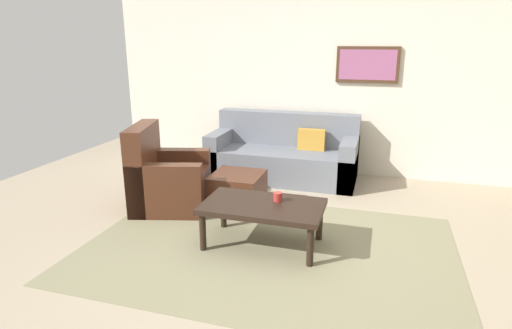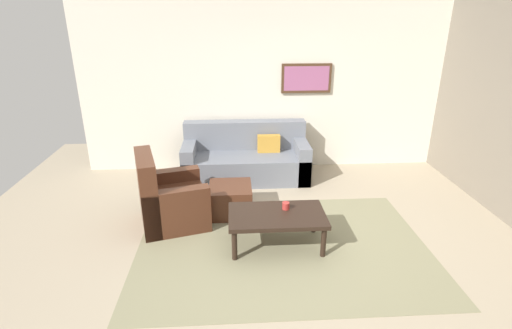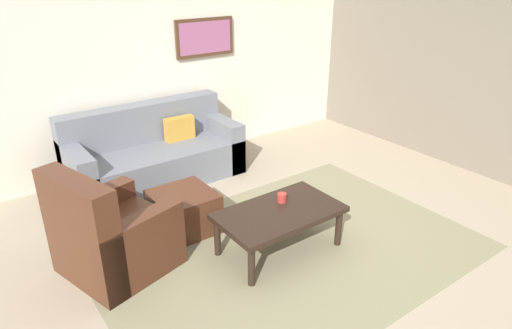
{
  "view_description": "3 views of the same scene",
  "coord_description": "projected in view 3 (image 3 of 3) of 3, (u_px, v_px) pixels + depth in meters",
  "views": [
    {
      "loc": [
        0.92,
        -3.41,
        1.85
      ],
      "look_at": [
        -0.2,
        0.26,
        0.71
      ],
      "focal_mm": 29.71,
      "sensor_mm": 36.0,
      "label": 1
    },
    {
      "loc": [
        -0.55,
        -3.83,
        2.56
      ],
      "look_at": [
        -0.28,
        0.48,
        0.85
      ],
      "focal_mm": 27.37,
      "sensor_mm": 36.0,
      "label": 2
    },
    {
      "loc": [
        -2.28,
        -2.63,
        2.41
      ],
      "look_at": [
        0.02,
        0.53,
        0.66
      ],
      "focal_mm": 31.82,
      "sensor_mm": 36.0,
      "label": 3
    }
  ],
  "objects": [
    {
      "name": "ground_plane",
      "position": [
        288.0,
        249.0,
        4.15
      ],
      "size": [
        8.0,
        8.0,
        0.0
      ],
      "primitive_type": "plane",
      "color": "tan"
    },
    {
      "name": "rear_partition",
      "position": [
        154.0,
        52.0,
        5.49
      ],
      "size": [
        6.0,
        0.12,
        2.8
      ],
      "primitive_type": "cube",
      "color": "silver",
      "rests_on": "ground_plane"
    },
    {
      "name": "stone_feature_panel",
      "position": [
        493.0,
        58.0,
        5.18
      ],
      "size": [
        0.12,
        5.2,
        2.8
      ],
      "primitive_type": "cube",
      "color": "slate",
      "rests_on": "ground_plane"
    },
    {
      "name": "area_rug",
      "position": [
        288.0,
        249.0,
        4.14
      ],
      "size": [
        3.34,
        2.33,
        0.01
      ],
      "primitive_type": "cube",
      "color": "gray",
      "rests_on": "ground_plane"
    },
    {
      "name": "couch_main",
      "position": [
        153.0,
        155.0,
        5.4
      ],
      "size": [
        1.98,
        0.86,
        0.88
      ],
      "color": "slate",
      "rests_on": "ground_plane"
    },
    {
      "name": "armchair_leather",
      "position": [
        109.0,
        240.0,
        3.74
      ],
      "size": [
        0.98,
        0.98,
        0.95
      ],
      "color": "#4C2819",
      "rests_on": "ground_plane"
    },
    {
      "name": "ottoman",
      "position": [
        184.0,
        212.0,
        4.38
      ],
      "size": [
        0.56,
        0.56,
        0.4
      ],
      "primitive_type": "cube",
      "color": "#4C2819",
      "rests_on": "ground_plane"
    },
    {
      "name": "coffee_table",
      "position": [
        279.0,
        215.0,
        4.0
      ],
      "size": [
        1.1,
        0.64,
        0.41
      ],
      "color": "black",
      "rests_on": "ground_plane"
    },
    {
      "name": "cup",
      "position": [
        282.0,
        198.0,
        4.11
      ],
      "size": [
        0.08,
        0.08,
        0.08
      ],
      "primitive_type": "cylinder",
      "color": "#B2332D",
      "rests_on": "coffee_table"
    },
    {
      "name": "framed_artwork",
      "position": [
        205.0,
        37.0,
        5.73
      ],
      "size": [
        0.81,
        0.04,
        0.47
      ],
      "color": "#472D1C"
    }
  ]
}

